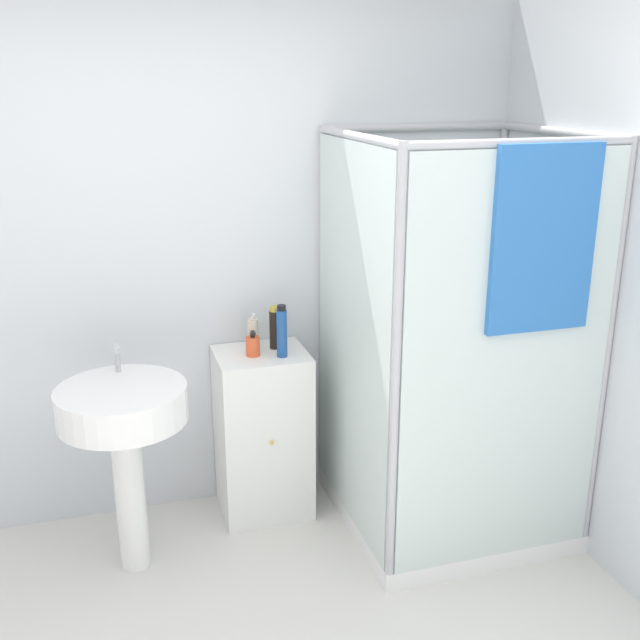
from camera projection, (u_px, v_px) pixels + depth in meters
The scene contains 8 objects.
wall_back at pixel (181, 265), 3.55m from camera, with size 6.40×0.06×2.50m, color silver.
shower_enclosure at pixel (445, 435), 3.52m from camera, with size 1.00×1.03×1.88m.
vanity_cabinet at pixel (263, 433), 3.69m from camera, with size 0.44×0.39×0.84m.
sink at pixel (124, 424), 3.17m from camera, with size 0.55×0.55×0.99m.
soap_dispenser at pixel (253, 346), 3.52m from camera, with size 0.07×0.07×0.12m.
shampoo_bottle_tall_black at pixel (275, 328), 3.60m from camera, with size 0.05×0.05×0.21m.
shampoo_bottle_blue at pixel (282, 332), 3.48m from camera, with size 0.05×0.05×0.25m.
lotion_bottle_white at pixel (253, 333), 3.60m from camera, with size 0.05×0.05×0.18m.
Camera 1 is at (-0.37, -1.80, 2.09)m, focal length 42.00 mm.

